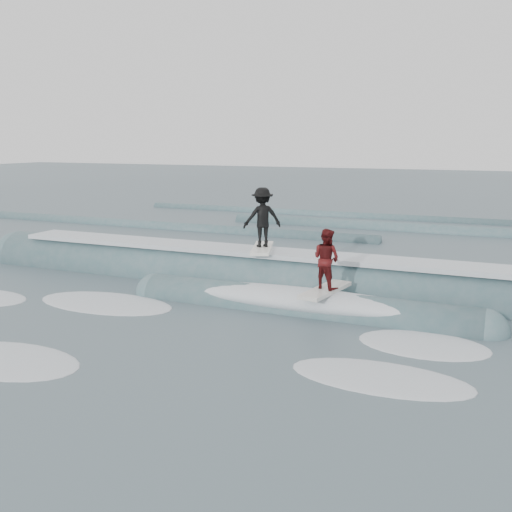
% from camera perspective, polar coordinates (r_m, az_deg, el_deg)
% --- Properties ---
extents(ground, '(160.00, 160.00, 0.00)m').
position_cam_1_polar(ground, '(13.07, -7.63, -8.30)').
color(ground, '#3A4C55').
rests_on(ground, ground).
extents(breaking_wave, '(22.14, 3.80, 2.04)m').
position_cam_1_polar(breaking_wave, '(17.20, 1.81, -3.17)').
color(breaking_wave, '#3C5F65').
rests_on(breaking_wave, ground).
extents(surfer_black, '(1.34, 2.07, 1.91)m').
position_cam_1_polar(surfer_black, '(17.39, 0.63, 3.67)').
color(surfer_black, white).
rests_on(surfer_black, ground).
extents(surfer_red, '(0.92, 2.07, 1.65)m').
position_cam_1_polar(surfer_red, '(14.60, 7.03, -0.71)').
color(surfer_red, silver).
rests_on(surfer_red, ground).
extents(whitewater, '(14.72, 6.33, 0.10)m').
position_cam_1_polar(whitewater, '(13.59, -8.08, -7.53)').
color(whitewater, silver).
rests_on(whitewater, ground).
extents(far_swells, '(35.35, 8.65, 0.80)m').
position_cam_1_polar(far_swells, '(29.78, 6.17, 2.95)').
color(far_swells, '#3C5F65').
rests_on(far_swells, ground).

